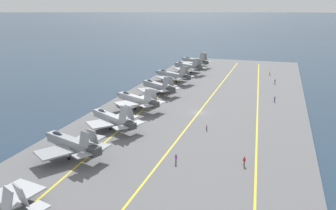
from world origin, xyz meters
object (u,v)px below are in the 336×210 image
object	(u,v)px
parked_jet_second	(70,143)
crew_purple_vest	(176,158)
crew_red_vest	(244,161)
crew_yellow_vest	(270,73)
parked_jet_third	(112,118)
parked_jet_seventh	(187,66)
parked_jet_fifth	(157,86)
crew_blue_vest	(275,99)
crew_brown_vest	(275,81)
parked_jet_eighth	(194,61)
parked_jet_fourth	(136,99)
parked_jet_sixth	(172,75)
crew_white_vest	(207,125)

from	to	relation	value
parked_jet_second	crew_purple_vest	xyz separation A→B (m)	(3.17, -19.11, -1.72)
crew_red_vest	crew_yellow_vest	xyz separation A→B (m)	(83.78, -1.06, -0.03)
parked_jet_third	parked_jet_seventh	distance (m)	67.50
parked_jet_fifth	crew_yellow_vest	xyz separation A→B (m)	(40.37, -32.21, -1.42)
crew_yellow_vest	crew_blue_vest	world-z (taller)	crew_blue_vest
parked_jet_seventh	crew_blue_vest	distance (m)	48.23
crew_brown_vest	parked_jet_eighth	bearing A→B (deg)	54.33
parked_jet_fourth	parked_jet_sixth	xyz separation A→B (m)	(33.84, 0.43, 0.10)
crew_purple_vest	crew_blue_vest	xyz separation A→B (m)	(46.85, -15.50, 0.02)
parked_jet_fourth	parked_jet_sixth	size ratio (longest dim) A/B	0.99
parked_jet_third	parked_jet_eighth	bearing A→B (deg)	0.80
parked_jet_third	crew_purple_vest	world-z (taller)	parked_jet_third
parked_jet_third	parked_jet_fourth	world-z (taller)	parked_jet_third
parked_jet_fourth	crew_yellow_vest	size ratio (longest dim) A/B	9.85
crew_red_vest	crew_white_vest	distance (m)	18.82
parked_jet_second	parked_jet_sixth	xyz separation A→B (m)	(65.86, 0.78, -0.02)
parked_jet_second	crew_brown_vest	bearing A→B (deg)	-24.61
parked_jet_fourth	crew_blue_vest	xyz separation A→B (m)	(18.00, -34.95, -1.59)
parked_jet_fifth	crew_red_vest	world-z (taller)	parked_jet_fifth
parked_jet_second	parked_jet_fourth	world-z (taller)	parked_jet_fourth
crew_yellow_vest	crew_purple_vest	bearing A→B (deg)	171.67
parked_jet_fifth	crew_red_vest	size ratio (longest dim) A/B	8.84
parked_jet_third	parked_jet_sixth	distance (m)	49.74
parked_jet_second	crew_red_vest	xyz separation A→B (m)	(5.77, -30.69, -1.74)
parked_jet_third	crew_yellow_vest	size ratio (longest dim) A/B	9.57
parked_jet_sixth	crew_purple_vest	distance (m)	65.79
parked_jet_eighth	parked_jet_seventh	bearing A→B (deg)	-177.03
parked_jet_sixth	crew_yellow_vest	world-z (taller)	parked_jet_sixth
parked_jet_seventh	parked_jet_eighth	size ratio (longest dim) A/B	0.98
crew_blue_vest	crew_brown_vest	bearing A→B (deg)	1.33
parked_jet_second	parked_jet_fifth	xyz separation A→B (m)	(49.19, 0.46, -0.35)
crew_white_vest	parked_jet_fifth	bearing A→B (deg)	37.79
parked_jet_fifth	crew_white_vest	world-z (taller)	parked_jet_fifth
parked_jet_fourth	parked_jet_seventh	bearing A→B (deg)	-0.45
crew_yellow_vest	parked_jet_sixth	bearing A→B (deg)	126.07
parked_jet_third	parked_jet_second	bearing A→B (deg)	178.53
crew_red_vest	parked_jet_fourth	bearing A→B (deg)	49.77
parked_jet_second	crew_white_vest	xyz separation A→B (m)	(21.78, -20.79, -1.72)
parked_jet_sixth	parked_jet_eighth	size ratio (longest dim) A/B	1.06
parked_jet_fourth	parked_jet_fifth	size ratio (longest dim) A/B	1.07
crew_white_vest	crew_blue_vest	size ratio (longest dim) A/B	0.99
parked_jet_third	parked_jet_fourth	xyz separation A→B (m)	(15.88, 0.76, 0.23)
crew_red_vest	crew_white_vest	xyz separation A→B (m)	(16.01, 9.90, 0.02)
crew_yellow_vest	parked_jet_second	bearing A→B (deg)	160.48
parked_jet_seventh	crew_brown_vest	xyz separation A→B (m)	(-9.32, -33.98, -1.81)
crew_purple_vest	crew_yellow_vest	distance (m)	87.30
parked_jet_eighth	crew_blue_vest	world-z (taller)	parked_jet_eighth
parked_jet_sixth	parked_jet_eighth	distance (m)	33.42
parked_jet_fourth	crew_purple_vest	world-z (taller)	parked_jet_fourth
parked_jet_sixth	parked_jet_fourth	bearing A→B (deg)	-179.27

